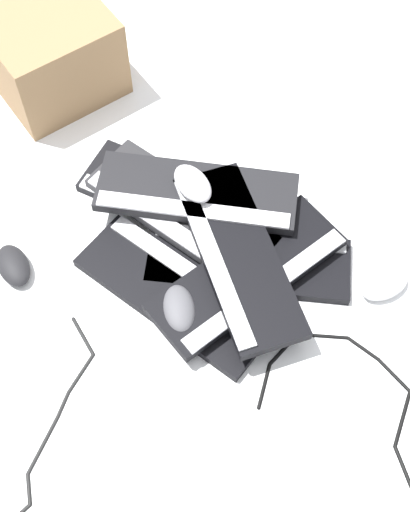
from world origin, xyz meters
name	(u,v)px	position (x,y,z in m)	size (l,w,h in m)	color
ground_plane	(225,235)	(0.00, 0.00, 0.00)	(3.20, 3.20, 0.00)	white
keyboard_0	(174,200)	(0.12, 0.08, 0.01)	(0.42, 0.41, 0.03)	black
keyboard_1	(175,293)	(-0.11, 0.15, 0.01)	(0.45, 0.36, 0.03)	black
keyboard_2	(249,261)	(-0.09, -0.02, 0.01)	(0.33, 0.46, 0.03)	black
keyboard_3	(180,212)	(0.07, 0.08, 0.04)	(0.45, 0.36, 0.03)	#232326
keyboard_4	(197,193)	(0.08, 0.04, 0.07)	(0.34, 0.46, 0.03)	black
keyboard_5	(249,274)	(-0.13, 0.00, 0.04)	(0.28, 0.46, 0.03)	black
keyboard_6	(237,255)	(-0.10, 0.01, 0.07)	(0.44, 0.16, 0.03)	black
mouse_0	(13,266)	(0.07, 0.46, 0.02)	(0.11, 0.07, 0.04)	black
mouse_1	(179,309)	(-0.16, 0.16, 0.05)	(0.11, 0.07, 0.04)	#4C4C51
mouse_2	(385,284)	(-0.24, -0.27, 0.02)	(0.11, 0.07, 0.04)	silver
mouse_3	(193,184)	(0.08, 0.05, 0.11)	(0.11, 0.07, 0.04)	#B7B7BC
cable_0	(36,444)	(-0.32, 0.51, 0.00)	(0.38, 0.38, 0.01)	black
cable_1	(355,397)	(-0.44, -0.11, 0.00)	(0.44, 0.30, 0.01)	black
cardboard_box	(53,55)	(0.56, 0.24, 0.11)	(0.28, 0.24, 0.21)	olive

